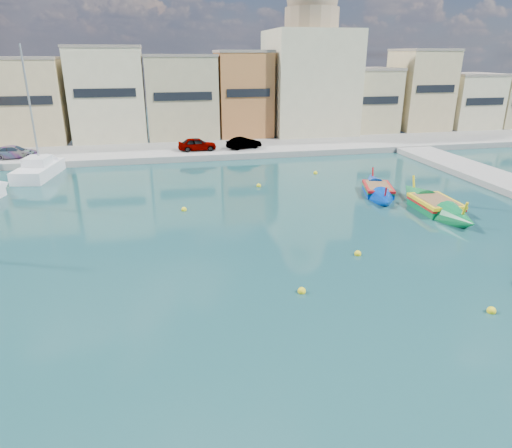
{
  "coord_description": "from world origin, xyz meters",
  "views": [
    {
      "loc": [
        -8.89,
        -16.06,
        9.78
      ],
      "look_at": [
        -4.1,
        6.0,
        1.4
      ],
      "focal_mm": 32.0,
      "sensor_mm": 36.0,
      "label": 1
    }
  ],
  "objects_px": {
    "yacht_north": "(47,167)",
    "church_block": "(310,67)",
    "luzzu_cyan_mid": "(378,191)",
    "luzzu_green": "(435,207)"
  },
  "relations": [
    {
      "from": "luzzu_cyan_mid",
      "to": "yacht_north",
      "type": "xyz_separation_m",
      "value": [
        -25.64,
        12.68,
        0.2
      ]
    },
    {
      "from": "luzzu_green",
      "to": "yacht_north",
      "type": "distance_m",
      "value": 32.46
    },
    {
      "from": "church_block",
      "to": "luzzu_cyan_mid",
      "type": "height_order",
      "value": "church_block"
    },
    {
      "from": "luzzu_green",
      "to": "yacht_north",
      "type": "xyz_separation_m",
      "value": [
        -27.57,
        17.13,
        0.16
      ]
    },
    {
      "from": "church_block",
      "to": "luzzu_cyan_mid",
      "type": "xyz_separation_m",
      "value": [
        -3.0,
        -25.91,
        -8.16
      ]
    },
    {
      "from": "church_block",
      "to": "luzzu_cyan_mid",
      "type": "relative_size",
      "value": 2.33
    },
    {
      "from": "yacht_north",
      "to": "church_block",
      "type": "bearing_deg",
      "value": 24.79
    },
    {
      "from": "luzzu_cyan_mid",
      "to": "yacht_north",
      "type": "height_order",
      "value": "yacht_north"
    },
    {
      "from": "luzzu_cyan_mid",
      "to": "luzzu_green",
      "type": "bearing_deg",
      "value": -66.56
    },
    {
      "from": "luzzu_cyan_mid",
      "to": "luzzu_green",
      "type": "height_order",
      "value": "luzzu_green"
    }
  ]
}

